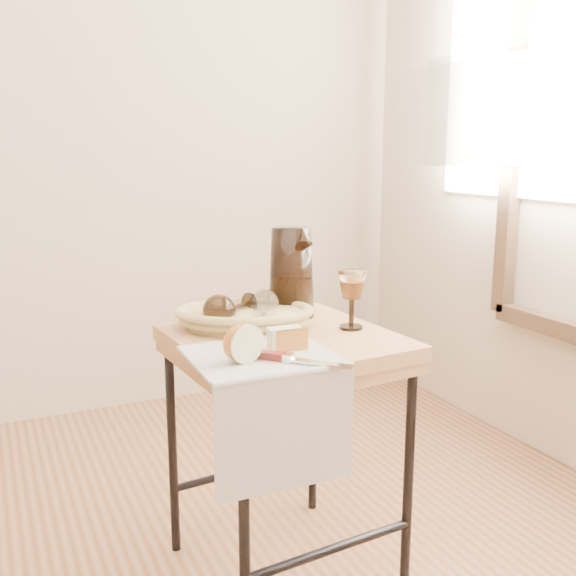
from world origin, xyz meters
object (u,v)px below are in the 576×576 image
tea_towel (261,356)px  wine_goblet (352,300)px  goblet_lying_b (264,308)px  table_knife (292,358)px  bread_basket (245,318)px  goblet_lying_a (233,307)px  side_table (285,456)px  pitcher (291,272)px  apple_half (241,342)px

tea_towel → wine_goblet: size_ratio=2.02×
goblet_lying_b → table_knife: 0.30m
bread_basket → goblet_lying_a: bearing=174.9°
side_table → pitcher: 0.47m
pitcher → wine_goblet: (0.08, -0.18, -0.04)m
pitcher → apple_half: pitcher is taller
goblet_lying_b → table_knife: bearing=-167.8°
goblet_lying_b → apple_half: 0.29m
tea_towel → bread_basket: bearing=78.2°
side_table → pitcher: pitcher is taller
side_table → goblet_lying_a: size_ratio=4.79×
tea_towel → pitcher: size_ratio=1.08×
apple_half → side_table: bearing=27.9°
tea_towel → table_knife: table_knife is taller
pitcher → wine_goblet: bearing=-54.3°
side_table → wine_goblet: wine_goblet is taller
side_table → apple_half: bearing=-137.5°
side_table → bread_basket: (-0.06, 0.10, 0.34)m
pitcher → wine_goblet: 0.20m
tea_towel → apple_half: bearing=-155.8°
bread_basket → pitcher: size_ratio=1.11×
side_table → goblet_lying_b: (-0.02, 0.08, 0.37)m
tea_towel → wine_goblet: (0.29, 0.12, 0.07)m
bread_basket → pitcher: pitcher is taller
goblet_lying_b → wine_goblet: wine_goblet is taller
tea_towel → goblet_lying_a: (0.03, 0.25, 0.05)m
bread_basket → side_table: bearing=-36.9°
bread_basket → goblet_lying_a: 0.04m
side_table → wine_goblet: (0.18, -0.02, 0.39)m
tea_towel → side_table: bearing=50.2°
goblet_lying_a → goblet_lying_b: (0.07, -0.03, -0.00)m
bread_basket → wine_goblet: wine_goblet is taller
bread_basket → apple_half: 0.28m
wine_goblet → goblet_lying_a: bearing=153.2°
goblet_lying_a → apple_half: bearing=50.4°
side_table → apple_half: (-0.17, -0.16, 0.36)m
apple_half → bread_basket: bearing=52.6°
side_table → wine_goblet: 0.43m
apple_half → pitcher: bearing=35.5°
side_table → table_knife: (-0.08, -0.21, 0.33)m
tea_towel → bread_basket: bread_basket is taller
tea_towel → goblet_lying_b: 0.25m
table_knife → apple_half: bearing=-161.9°
wine_goblet → bread_basket: bearing=153.2°
side_table → bread_basket: 0.36m
pitcher → apple_half: (-0.27, -0.32, -0.07)m
tea_towel → pitcher: (0.21, 0.30, 0.12)m
bread_basket → goblet_lying_b: goblet_lying_b is taller
goblet_lying_a → tea_towel: bearing=60.5°
goblet_lying_a → goblet_lying_b: 0.08m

